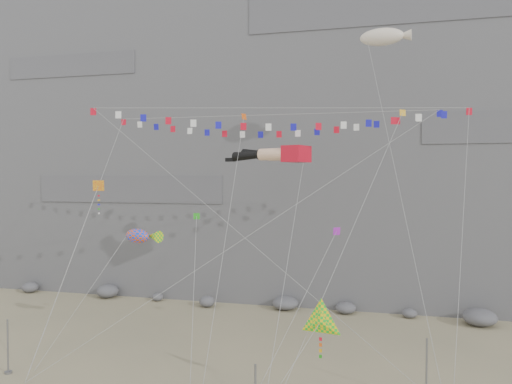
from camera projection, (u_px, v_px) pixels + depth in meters
ground at (238, 375)px, 33.78m from camera, size 120.00×120.00×0.00m
cliff at (308, 86)px, 63.98m from camera, size 80.00×28.00×50.00m
talus_boulders at (285, 304)px, 50.23m from camera, size 60.00×3.00×1.20m
anchor_pole_left at (8, 346)px, 33.92m from camera, size 0.12×0.12×3.72m
anchor_pole_right at (427, 370)px, 29.61m from camera, size 0.12×0.12×3.84m
legs_kite at (275, 155)px, 41.22m from camera, size 7.58×18.96×22.01m
flag_banner_upper at (270, 115)px, 42.47m from camera, size 27.41×14.72×26.94m
flag_banner_lower at (281, 108)px, 38.22m from camera, size 28.04×12.03×23.46m
harlequin_kite at (98, 186)px, 37.80m from camera, size 3.14×6.26×13.94m
fish_windsock at (137, 236)px, 38.36m from camera, size 6.86×7.01×11.57m
delta_kite at (320, 322)px, 28.46m from camera, size 4.74×4.26×7.44m
blimp_windsock at (382, 37)px, 41.21m from camera, size 6.10×14.75×28.74m
small_kite_a at (243, 121)px, 41.77m from camera, size 1.89×14.76×23.24m
small_kite_b at (336, 233)px, 36.59m from camera, size 4.84×10.52×14.17m
small_kite_c at (196, 220)px, 36.34m from camera, size 3.54×9.62×14.16m
small_kite_d at (400, 118)px, 38.07m from camera, size 8.01×14.92×24.36m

